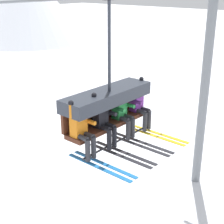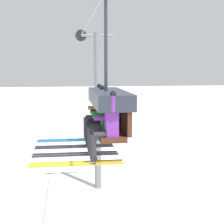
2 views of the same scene
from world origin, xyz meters
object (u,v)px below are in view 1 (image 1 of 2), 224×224
Objects in this scene: lift_tower_far at (205,88)px; skier_green at (124,113)px; skier_purple at (140,104)px; chairlift_chair at (107,102)px; skier_black at (104,120)px; skier_orange at (83,129)px.

lift_tower_far is 6.43m from skier_green.
skier_purple is (0.68, 0.01, 0.02)m from skier_green.
chairlift_chair reaches higher than skier_black.
lift_tower_far is 4.76× the size of skier_orange.
lift_tower_far is at bearing 6.11° from chairlift_chair.
skier_orange reaches higher than skier_green.
skier_purple is at bearing 0.00° from skier_black.
skier_purple is at bearing -170.66° from lift_tower_far.
chairlift_chair reaches higher than skier_purple.
chairlift_chair is 1.89× the size of skier_black.
skier_green is 0.68m from skier_purple.
skier_orange is at bearing 180.00° from skier_black.
skier_green is at bearing -0.58° from skier_black.
chairlift_chair reaches higher than skier_orange.
lift_tower_far is 6.78m from chairlift_chair.
skier_orange is 0.67m from skier_black.
skier_purple is (2.03, 0.00, 0.00)m from skier_orange.
lift_tower_far is at bearing 6.89° from skier_orange.
skier_purple reaches higher than skier_green.
skier_orange is (-1.01, -0.21, -0.29)m from chairlift_chair.
lift_tower_far reaches higher than skier_orange.
skier_purple is (1.01, -0.21, -0.29)m from chairlift_chair.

